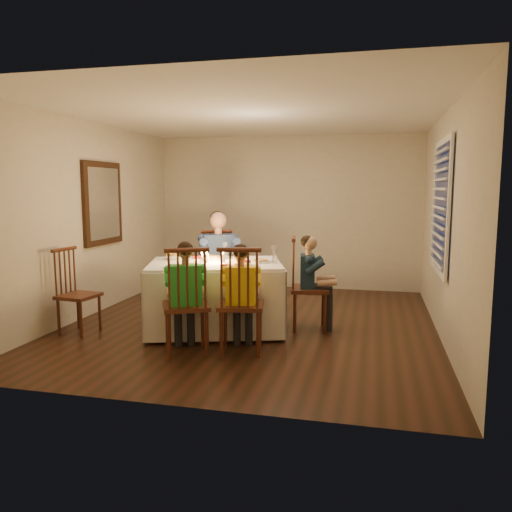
% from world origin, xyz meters
% --- Properties ---
extents(ground, '(5.00, 5.00, 0.00)m').
position_xyz_m(ground, '(0.00, 0.00, 0.00)').
color(ground, black).
rests_on(ground, ground).
extents(wall_left, '(0.02, 5.00, 2.60)m').
position_xyz_m(wall_left, '(-2.25, 0.00, 1.30)').
color(wall_left, beige).
rests_on(wall_left, ground).
extents(wall_right, '(0.02, 5.00, 2.60)m').
position_xyz_m(wall_right, '(2.25, 0.00, 1.30)').
color(wall_right, beige).
rests_on(wall_right, ground).
extents(wall_back, '(4.50, 0.02, 2.60)m').
position_xyz_m(wall_back, '(0.00, 2.50, 1.30)').
color(wall_back, beige).
rests_on(wall_back, ground).
extents(ceiling, '(5.00, 5.00, 0.00)m').
position_xyz_m(ceiling, '(0.00, 0.00, 2.60)').
color(ceiling, white).
rests_on(ceiling, wall_back).
extents(dining_table, '(1.86, 1.56, 0.80)m').
position_xyz_m(dining_table, '(-0.36, -0.37, 0.59)').
color(dining_table, white).
rests_on(dining_table, ground).
extents(chair_adult, '(0.61, 0.60, 1.13)m').
position_xyz_m(chair_adult, '(-0.60, 0.50, 0.00)').
color(chair_adult, '#39160F').
rests_on(chair_adult, ground).
extents(chair_near_left, '(0.61, 0.60, 1.13)m').
position_xyz_m(chair_near_left, '(-0.39, -1.26, 0.00)').
color(chair_near_left, '#39160F').
rests_on(chair_near_left, ground).
extents(chair_near_right, '(0.54, 0.52, 1.13)m').
position_xyz_m(chair_near_right, '(0.15, -1.10, 0.00)').
color(chair_near_right, '#39160F').
rests_on(chair_near_right, ground).
extents(chair_end, '(0.51, 0.53, 1.13)m').
position_xyz_m(chair_end, '(0.74, -0.07, 0.00)').
color(chair_end, '#39160F').
rests_on(chair_end, ground).
extents(chair_extra, '(0.44, 0.46, 1.02)m').
position_xyz_m(chair_extra, '(-1.90, -0.87, 0.00)').
color(chair_extra, '#39160F').
rests_on(chair_extra, ground).
extents(adult, '(0.70, 0.68, 1.40)m').
position_xyz_m(adult, '(-0.60, 0.50, 0.00)').
color(adult, navy).
rests_on(adult, ground).
extents(child_green, '(0.54, 0.53, 1.18)m').
position_xyz_m(child_green, '(-0.39, -1.26, 0.00)').
color(child_green, green).
rests_on(child_green, ground).
extents(child_yellow, '(0.46, 0.43, 1.15)m').
position_xyz_m(child_yellow, '(0.15, -1.10, 0.00)').
color(child_yellow, yellow).
rests_on(child_yellow, ground).
extents(child_teal, '(0.42, 0.45, 1.15)m').
position_xyz_m(child_teal, '(0.74, -0.07, 0.00)').
color(child_teal, '#182B3C').
rests_on(child_teal, ground).
extents(setting_adult, '(0.32, 0.32, 0.02)m').
position_xyz_m(setting_adult, '(-0.52, -0.03, 0.84)').
color(setting_adult, silver).
rests_on(setting_adult, dining_table).
extents(setting_green, '(0.32, 0.32, 0.02)m').
position_xyz_m(setting_green, '(-0.55, -0.78, 0.84)').
color(setting_green, silver).
rests_on(setting_green, dining_table).
extents(setting_yellow, '(0.32, 0.32, 0.02)m').
position_xyz_m(setting_yellow, '(0.03, -0.61, 0.84)').
color(setting_yellow, silver).
rests_on(setting_yellow, dining_table).
extents(setting_teal, '(0.32, 0.32, 0.02)m').
position_xyz_m(setting_teal, '(0.16, -0.24, 0.84)').
color(setting_teal, silver).
rests_on(setting_teal, dining_table).
extents(candle_left, '(0.06, 0.06, 0.10)m').
position_xyz_m(candle_left, '(-0.46, -0.40, 0.88)').
color(candle_left, white).
rests_on(candle_left, dining_table).
extents(candle_right, '(0.06, 0.06, 0.10)m').
position_xyz_m(candle_right, '(-0.28, -0.35, 0.88)').
color(candle_right, white).
rests_on(candle_right, dining_table).
extents(squash, '(0.09, 0.09, 0.09)m').
position_xyz_m(squash, '(-1.01, -0.22, 0.87)').
color(squash, yellow).
rests_on(squash, dining_table).
extents(orange_fruit, '(0.08, 0.08, 0.08)m').
position_xyz_m(orange_fruit, '(-0.12, -0.24, 0.87)').
color(orange_fruit, orange).
rests_on(orange_fruit, dining_table).
extents(serving_bowl, '(0.30, 0.30, 0.06)m').
position_xyz_m(serving_bowl, '(-0.92, -0.27, 0.86)').
color(serving_bowl, silver).
rests_on(serving_bowl, dining_table).
extents(wall_mirror, '(0.06, 0.95, 1.15)m').
position_xyz_m(wall_mirror, '(-2.22, 0.30, 1.50)').
color(wall_mirror, black).
rests_on(wall_mirror, wall_left).
extents(window_blinds, '(0.07, 1.34, 1.54)m').
position_xyz_m(window_blinds, '(2.21, 0.10, 1.50)').
color(window_blinds, black).
rests_on(window_blinds, wall_right).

